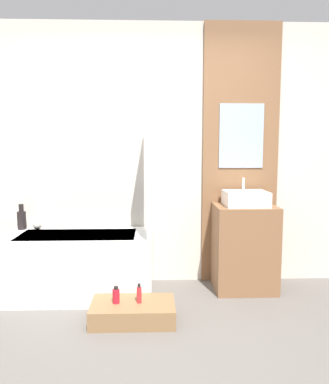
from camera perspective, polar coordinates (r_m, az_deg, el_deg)
ground_plane at (r=2.62m, az=-2.60°, el=-24.91°), size 12.00×12.00×0.00m
wall_tiled_back at (r=3.81m, az=-2.41°, el=5.60°), size 4.20×0.06×2.60m
wall_wood_accent at (r=3.86m, az=11.49°, el=5.64°), size 0.76×0.04×2.60m
bathtub at (r=3.65m, az=-13.00°, el=-10.70°), size 1.37×0.68×0.58m
glass_shower_screen at (r=3.35m, az=-2.59°, el=3.16°), size 0.01×0.49×1.18m
wooden_step_bench at (r=3.15m, az=-4.82°, el=-17.70°), size 0.67×0.40×0.15m
vanity_cabinet at (r=3.75m, az=12.06°, el=-8.30°), size 0.58×0.46×0.83m
sink at (r=3.65m, az=12.24°, el=-0.95°), size 0.40×0.35×0.26m
vase_tall_dark at (r=3.95m, az=-20.94°, el=-3.87°), size 0.08×0.08×0.25m
vase_round_light at (r=3.91m, az=-18.81°, el=-4.73°), size 0.09×0.09×0.09m
bottle_soap_primary at (r=3.10m, az=-7.40°, el=-15.37°), size 0.06×0.06×0.14m
bottle_soap_secondary at (r=3.09m, az=-3.89°, el=-15.27°), size 0.04×0.04×0.16m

